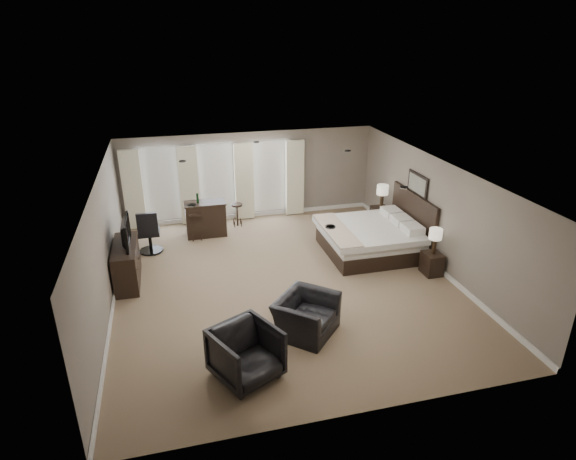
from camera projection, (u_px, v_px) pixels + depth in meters
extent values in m
cube|color=#7A654D|center=(284.00, 281.00, 11.06)|extent=(7.60, 8.60, 0.04)
cube|color=silver|center=(283.00, 172.00, 10.04)|extent=(7.60, 8.60, 0.04)
cube|color=gray|center=(250.00, 176.00, 14.34)|extent=(7.50, 0.04, 2.60)
cube|color=gray|center=(356.00, 344.00, 6.76)|extent=(7.50, 0.04, 2.60)
cube|color=gray|center=(103.00, 247.00, 9.70)|extent=(0.04, 8.50, 2.60)
cube|color=gray|center=(437.00, 214.00, 11.41)|extent=(0.04, 8.50, 2.60)
cube|color=silver|center=(160.00, 184.00, 13.71)|extent=(1.15, 0.04, 2.05)
cube|color=silver|center=(216.00, 180.00, 14.08)|extent=(1.15, 0.04, 2.05)
cube|color=silver|center=(270.00, 176.00, 14.44)|extent=(1.15, 0.04, 2.05)
cube|color=beige|center=(133.00, 190.00, 13.46)|extent=(0.55, 0.12, 2.30)
cube|color=beige|center=(189.00, 186.00, 13.81)|extent=(0.55, 0.12, 2.30)
cube|color=beige|center=(244.00, 182.00, 14.18)|extent=(0.55, 0.12, 2.30)
cube|color=beige|center=(295.00, 178.00, 14.53)|extent=(0.55, 0.12, 2.30)
cube|color=silver|center=(373.00, 225.00, 12.21)|extent=(2.36, 2.25, 1.50)
cube|color=black|center=(432.00, 264.00, 11.31)|extent=(0.40, 0.48, 0.53)
cube|color=black|center=(380.00, 218.00, 13.88)|extent=(0.46, 0.56, 0.62)
cube|color=beige|center=(435.00, 241.00, 11.09)|extent=(0.30, 0.30, 0.62)
cube|color=beige|center=(382.00, 197.00, 13.62)|extent=(0.33, 0.33, 0.68)
cube|color=slate|center=(417.00, 184.00, 12.07)|extent=(0.04, 0.96, 0.56)
cube|color=black|center=(127.00, 264.00, 10.88)|extent=(0.51, 1.58, 0.92)
imported|color=black|center=(124.00, 242.00, 10.67)|extent=(0.62, 1.07, 0.14)
imported|color=black|center=(306.00, 310.00, 9.05)|extent=(1.31, 1.33, 0.99)
imported|color=black|center=(246.00, 352.00, 7.87)|extent=(1.29, 1.26, 1.01)
cube|color=black|center=(206.00, 219.00, 13.32)|extent=(1.13, 0.59, 0.98)
cube|color=black|center=(196.00, 226.00, 13.09)|extent=(0.46, 0.46, 0.77)
cube|color=black|center=(237.00, 215.00, 14.01)|extent=(0.39, 0.39, 0.68)
cube|color=black|center=(149.00, 231.00, 12.29)|extent=(0.61, 0.61, 1.16)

